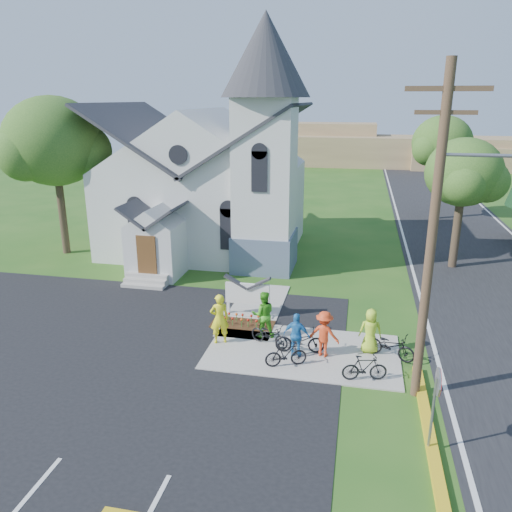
% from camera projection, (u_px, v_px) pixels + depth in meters
% --- Properties ---
extents(ground, '(120.00, 120.00, 0.00)m').
position_uv_depth(ground, '(260.00, 355.00, 18.24)').
color(ground, '#245418').
rests_on(ground, ground).
extents(parking_lot, '(20.00, 16.00, 0.02)m').
position_uv_depth(parking_lot, '(57.00, 362.00, 17.74)').
color(parking_lot, black).
rests_on(parking_lot, ground).
extents(road, '(8.00, 90.00, 0.02)m').
position_uv_depth(road, '(470.00, 253.00, 30.28)').
color(road, black).
rests_on(road, ground).
extents(sidewalk, '(7.00, 4.00, 0.05)m').
position_uv_depth(sidewalk, '(303.00, 352.00, 18.41)').
color(sidewalk, '#9A958B').
rests_on(sidewalk, ground).
extents(church, '(12.35, 12.00, 13.00)m').
position_uv_depth(church, '(211.00, 164.00, 29.38)').
color(church, silver).
rests_on(church, ground).
extents(church_sign, '(2.20, 0.40, 1.70)m').
position_uv_depth(church_sign, '(247.00, 294.00, 21.15)').
color(church_sign, '#9A958B').
rests_on(church_sign, ground).
extents(flower_bed, '(2.60, 1.10, 0.07)m').
position_uv_depth(flower_bed, '(243.00, 324.00, 20.61)').
color(flower_bed, '#34200E').
rests_on(flower_bed, ground).
extents(utility_pole, '(3.45, 0.28, 10.00)m').
position_uv_depth(utility_pole, '(435.00, 229.00, 14.16)').
color(utility_pole, '#483124').
rests_on(utility_pole, ground).
extents(stop_sign, '(0.11, 0.76, 2.48)m').
position_uv_depth(stop_sign, '(436.00, 393.00, 12.73)').
color(stop_sign, gray).
rests_on(stop_sign, ground).
extents(tree_lot_corner, '(5.60, 5.60, 9.15)m').
position_uv_depth(tree_lot_corner, '(54.00, 142.00, 28.31)').
color(tree_lot_corner, '#33271C').
rests_on(tree_lot_corner, ground).
extents(tree_road_near, '(4.00, 4.00, 7.05)m').
position_uv_depth(tree_road_near, '(464.00, 173.00, 26.21)').
color(tree_road_near, '#33271C').
rests_on(tree_road_near, ground).
extents(tree_road_mid, '(4.40, 4.40, 7.80)m').
position_uv_depth(tree_road_mid, '(442.00, 143.00, 37.13)').
color(tree_road_mid, '#33271C').
rests_on(tree_road_mid, ground).
extents(distant_hills, '(61.00, 10.00, 5.60)m').
position_uv_depth(distant_hills, '(363.00, 149.00, 69.49)').
color(distant_hills, '#856A4A').
rests_on(distant_hills, ground).
extents(cyclist_0, '(0.85, 0.73, 1.96)m').
position_uv_depth(cyclist_0, '(220.00, 319.00, 18.78)').
color(cyclist_0, yellow).
rests_on(cyclist_0, sidewalk).
extents(bike_0, '(1.73, 1.20, 0.86)m').
position_uv_depth(bike_0, '(270.00, 335.00, 18.73)').
color(bike_0, black).
rests_on(bike_0, sidewalk).
extents(cyclist_1, '(1.07, 0.94, 1.86)m').
position_uv_depth(cyclist_1, '(263.00, 314.00, 19.28)').
color(cyclist_1, green).
rests_on(cyclist_1, sidewalk).
extents(bike_1, '(1.54, 0.93, 0.89)m').
position_uv_depth(bike_1, '(286.00, 354.00, 17.25)').
color(bike_1, black).
rests_on(bike_1, sidewalk).
extents(cyclist_2, '(1.03, 0.57, 1.66)m').
position_uv_depth(cyclist_2, '(297.00, 335.00, 17.81)').
color(cyclist_2, '#277CC4').
rests_on(cyclist_2, sidewalk).
extents(bike_2, '(1.87, 0.87, 0.95)m').
position_uv_depth(bike_2, '(300.00, 340.00, 18.19)').
color(bike_2, black).
rests_on(bike_2, sidewalk).
extents(cyclist_3, '(1.21, 0.84, 1.71)m').
position_uv_depth(cyclist_3, '(324.00, 334.00, 17.86)').
color(cyclist_3, red).
rests_on(cyclist_3, sidewalk).
extents(bike_3, '(1.55, 0.74, 0.90)m').
position_uv_depth(bike_3, '(365.00, 368.00, 16.38)').
color(bike_3, black).
rests_on(bike_3, sidewalk).
extents(cyclist_4, '(0.86, 0.60, 1.68)m').
position_uv_depth(cyclist_4, '(370.00, 331.00, 18.11)').
color(cyclist_4, '#B1E02A').
rests_on(cyclist_4, sidewalk).
extents(bike_4, '(1.91, 1.30, 0.95)m').
position_uv_depth(bike_4, '(390.00, 346.00, 17.80)').
color(bike_4, black).
rests_on(bike_4, sidewalk).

